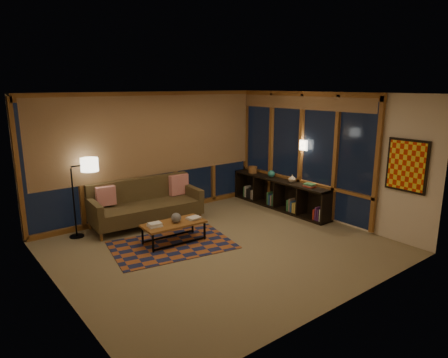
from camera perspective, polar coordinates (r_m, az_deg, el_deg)
floor at (r=7.26m, az=-0.38°, el=-9.70°), size 5.50×5.00×0.01m
ceiling at (r=6.68m, az=-0.42°, el=12.11°), size 5.50×5.00×0.01m
walls at (r=6.85m, az=-0.40°, el=0.75°), size 5.51×5.01×2.70m
window_wall_back at (r=8.86m, az=-10.05°, el=3.44°), size 5.30×0.16×2.60m
window_wall_right at (r=9.09m, az=10.76°, el=3.66°), size 0.16×3.70×2.60m
wall_art at (r=7.74m, az=24.66°, el=1.74°), size 0.06×0.74×0.94m
wall_sconce at (r=8.92m, az=11.29°, el=4.75°), size 0.12×0.18×0.22m
sofa at (r=8.38m, az=-11.06°, el=-3.45°), size 2.30×1.08×0.92m
pillow_left at (r=8.26m, az=-16.50°, el=-2.64°), size 0.39×0.16×0.38m
pillow_right at (r=8.87m, az=-6.52°, el=-0.86°), size 0.45×0.16×0.44m
area_rug at (r=7.40m, az=-7.42°, el=-9.31°), size 2.34×1.77×0.01m
coffee_table at (r=7.46m, az=-7.15°, el=-7.59°), size 1.17×0.58×0.38m
book_stack_a at (r=7.25m, az=-9.92°, el=-6.40°), size 0.27×0.22×0.07m
book_stack_b at (r=7.54m, az=-4.40°, el=-5.55°), size 0.25×0.20×0.05m
ceramic_pot at (r=7.37m, az=-6.85°, el=-5.51°), size 0.21×0.21×0.19m
floor_lamp at (r=8.00m, az=-20.70°, el=-2.70°), size 0.51×0.34×1.50m
bookshelf at (r=9.43m, az=7.92°, el=-2.11°), size 0.40×2.79×0.70m
basket at (r=9.96m, az=4.14°, el=1.35°), size 0.24×0.24×0.16m
teal_bowl at (r=9.52m, az=6.78°, el=0.75°), size 0.18×0.18×0.17m
vase at (r=9.08m, az=9.71°, el=0.06°), size 0.20×0.20×0.18m
shelf_book_stack at (r=8.77m, az=12.13°, el=-0.88°), size 0.21×0.27×0.07m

